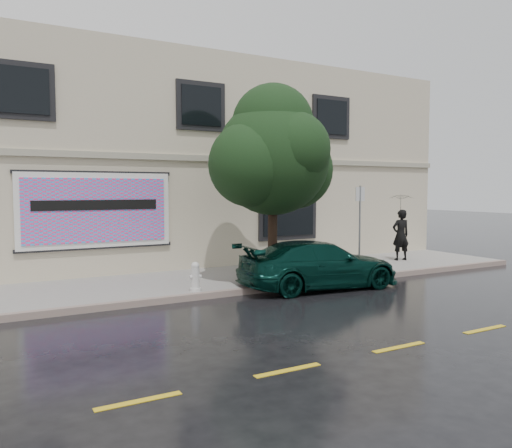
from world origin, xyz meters
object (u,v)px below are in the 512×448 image
street_tree (273,159)px  car (319,265)px  fire_hydrant (195,277)px  pedestrian (401,235)px

street_tree → car: bearing=-49.9°
car → fire_hydrant: (-3.28, 0.60, -0.14)m
pedestrian → street_tree: size_ratio=0.36×
fire_hydrant → car: bearing=-7.6°
pedestrian → fire_hydrant: bearing=21.7°
pedestrian → street_tree: street_tree is taller
car → street_tree: 3.12m
car → pedestrian: (5.04, 2.08, 0.40)m
car → fire_hydrant: 3.34m
pedestrian → street_tree: 6.45m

